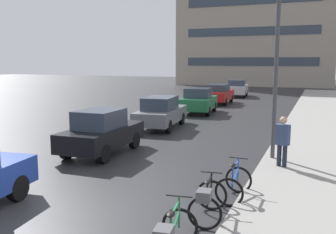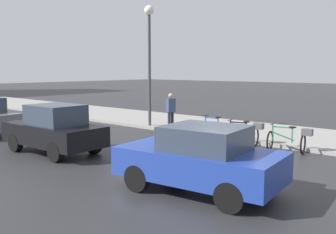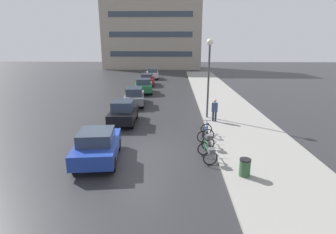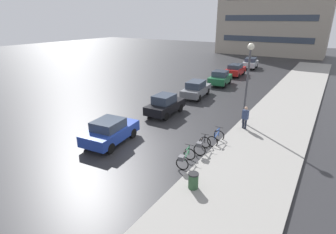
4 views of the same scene
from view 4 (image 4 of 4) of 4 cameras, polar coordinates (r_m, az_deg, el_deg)
ground_plane at (r=16.24m, az=-4.73°, el=-6.31°), size 140.00×140.00×0.00m
sidewalk_kerb at (r=22.83m, az=23.46°, el=0.35°), size 4.80×60.00×0.14m
bicycle_nearest at (r=13.94m, az=3.71°, el=-8.91°), size 0.87×1.50×0.98m
bicycle_second at (r=15.33m, az=7.35°, el=-6.11°), size 0.87×1.44×0.94m
bicycle_third at (r=16.58m, az=10.39°, el=-4.48°), size 0.72×1.10×0.97m
car_blue at (r=16.68m, az=-12.50°, el=-3.02°), size 2.31×3.99×1.56m
car_black at (r=21.12m, az=-0.67°, el=2.69°), size 1.81×3.87×1.66m
car_grey at (r=26.08m, az=6.14°, el=6.10°), size 2.21×4.48×1.62m
car_green at (r=31.31m, az=11.29°, el=8.33°), size 2.29×3.96×1.67m
car_red at (r=36.91m, az=14.45°, el=9.91°), size 1.97×4.20×1.57m
car_silver at (r=43.24m, az=17.52°, el=11.17°), size 2.22×3.98×1.63m
pedestrian at (r=18.79m, az=16.45°, el=-0.03°), size 0.45×0.34×1.72m
streetlamp at (r=19.02m, az=17.12°, el=9.82°), size 0.45×0.45×5.81m
trash_bin at (r=12.22m, az=5.52°, el=-13.87°), size 0.48×0.48×0.89m
building_facade_main at (r=61.60m, az=22.14°, el=21.22°), size 21.27×8.25×18.64m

